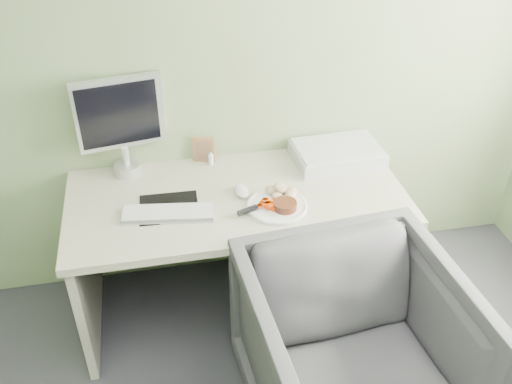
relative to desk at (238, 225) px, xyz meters
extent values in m
plane|color=gray|center=(0.00, 0.38, 0.80)|extent=(3.50, 0.00, 3.50)
cube|color=beige|center=(0.00, 0.00, 0.16)|extent=(1.60, 0.75, 0.04)
cube|color=#BBAFA0|center=(-0.76, 0.00, -0.20)|extent=(0.04, 0.70, 0.69)
cube|color=#BBAFA0|center=(0.76, 0.00, -0.20)|extent=(0.04, 0.70, 0.69)
cylinder|color=white|center=(0.16, -0.13, 0.19)|extent=(0.28, 0.28, 0.01)
cylinder|color=black|center=(0.19, -0.17, 0.21)|extent=(0.12, 0.12, 0.03)
ellipsoid|color=tan|center=(0.20, -0.07, 0.23)|extent=(0.14, 0.12, 0.06)
cube|color=red|center=(0.12, -0.15, 0.22)|extent=(0.07, 0.06, 0.05)
cube|color=silver|center=(0.14, -0.12, 0.21)|extent=(0.15, 0.07, 0.01)
cube|color=black|center=(0.02, -0.16, 0.21)|extent=(0.10, 0.06, 0.02)
cube|color=black|center=(-0.32, -0.04, 0.18)|extent=(0.28, 0.25, 0.00)
cube|color=white|center=(-0.33, -0.10, 0.20)|extent=(0.42, 0.18, 0.02)
ellipsoid|color=white|center=(0.02, 0.00, 0.20)|extent=(0.07, 0.12, 0.04)
cube|color=#8E6042|center=(-0.11, 0.33, 0.25)|extent=(0.11, 0.05, 0.14)
cylinder|color=white|center=(-0.08, 0.30, 0.21)|extent=(0.03, 0.03, 0.06)
cone|color=#9AC6F6|center=(-0.08, 0.30, 0.25)|extent=(0.02, 0.02, 0.02)
cube|color=silver|center=(0.56, 0.21, 0.22)|extent=(0.46, 0.32, 0.07)
cylinder|color=silver|center=(-0.50, 0.29, 0.21)|extent=(0.13, 0.13, 0.06)
cylinder|color=silver|center=(-0.50, 0.29, 0.29)|extent=(0.03, 0.03, 0.09)
cube|color=silver|center=(-0.50, 0.32, 0.51)|extent=(0.42, 0.10, 0.35)
cube|color=black|center=(-0.50, 0.30, 0.51)|extent=(0.37, 0.07, 0.31)
imported|color=#38373C|center=(0.35, -0.74, -0.15)|extent=(0.91, 0.93, 0.79)
camera|label=1|loc=(-0.35, -2.18, 1.74)|focal=40.00mm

